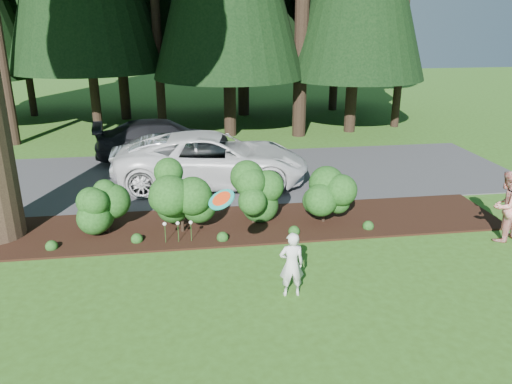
{
  "coord_description": "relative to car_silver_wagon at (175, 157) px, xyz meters",
  "views": [
    {
      "loc": [
        -0.05,
        -8.41,
        5.08
      ],
      "look_at": [
        1.5,
        2.11,
        1.3
      ],
      "focal_mm": 35.0,
      "sensor_mm": 36.0,
      "label": 1
    }
  ],
  "objects": [
    {
      "name": "driveway",
      "position": [
        0.39,
        0.01,
        -0.68
      ],
      "size": [
        22.0,
        6.0,
        0.03
      ],
      "primitive_type": "cube",
      "color": "#38383A",
      "rests_on": "ground"
    },
    {
      "name": "adult",
      "position": [
        7.71,
        -5.97,
        0.16
      ],
      "size": [
        1.03,
        0.94,
        1.71
      ],
      "primitive_type": "imported",
      "rotation": [
        0.0,
        0.0,
        3.58
      ],
      "color": "red",
      "rests_on": "ground"
    },
    {
      "name": "car_white_suv",
      "position": [
        1.21,
        -0.9,
        0.15
      ],
      "size": [
        6.09,
        3.23,
        1.63
      ],
      "primitive_type": "imported",
      "rotation": [
        0.0,
        0.0,
        1.48
      ],
      "color": "silver",
      "rests_on": "driveway"
    },
    {
      "name": "mulch_bed",
      "position": [
        0.39,
        -4.24,
        -0.67
      ],
      "size": [
        16.0,
        2.5,
        0.05
      ],
      "primitive_type": "cube",
      "color": "black",
      "rests_on": "ground"
    },
    {
      "name": "frisbee",
      "position": [
        0.93,
        -7.79,
        1.36
      ],
      "size": [
        0.51,
        0.48,
        0.36
      ],
      "color": "teal",
      "rests_on": "ground"
    },
    {
      "name": "lily_cluster",
      "position": [
        0.09,
        -5.09,
        -0.2
      ],
      "size": [
        0.69,
        0.09,
        0.57
      ],
      "color": "#173D12",
      "rests_on": "ground"
    },
    {
      "name": "ground",
      "position": [
        0.39,
        -7.49,
        -0.7
      ],
      "size": [
        80.0,
        80.0,
        0.0
      ],
      "primitive_type": "plane",
      "color": "#325618",
      "rests_on": "ground"
    },
    {
      "name": "car_silver_wagon",
      "position": [
        0.0,
        0.0,
        0.0
      ],
      "size": [
        4.14,
        1.64,
        1.34
      ],
      "primitive_type": "imported",
      "rotation": [
        0.0,
        0.0,
        1.63
      ],
      "color": "silver",
      "rests_on": "driveway"
    },
    {
      "name": "child",
      "position": [
        2.23,
        -7.7,
        -0.05
      ],
      "size": [
        0.48,
        0.32,
        1.3
      ],
      "primitive_type": "imported",
      "rotation": [
        0.0,
        0.0,
        3.11
      ],
      "color": "silver",
      "rests_on": "ground"
    },
    {
      "name": "shrub_row",
      "position": [
        1.16,
        -4.35,
        0.11
      ],
      "size": [
        6.53,
        1.6,
        1.61
      ],
      "color": "#173D12",
      "rests_on": "ground"
    },
    {
      "name": "car_dark_suv",
      "position": [
        -0.39,
        2.31,
        0.05
      ],
      "size": [
        5.18,
        2.63,
        1.44
      ],
      "primitive_type": "imported",
      "rotation": [
        0.0,
        0.0,
        1.7
      ],
      "color": "black",
      "rests_on": "driveway"
    }
  ]
}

